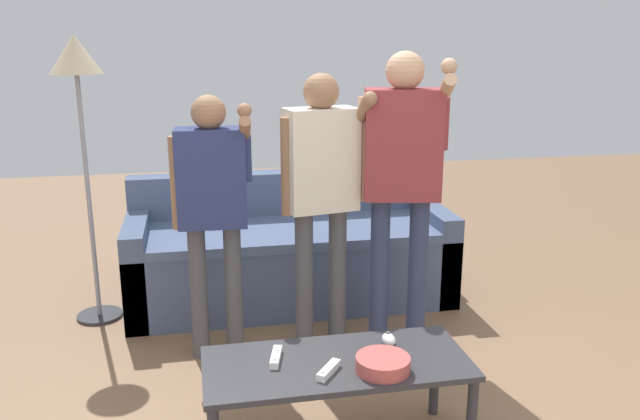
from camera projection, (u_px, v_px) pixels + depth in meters
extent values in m
cube|color=#475675|center=(290.00, 266.00, 4.37)|extent=(2.10, 0.83, 0.46)
cube|color=#4D5D7E|center=(291.00, 232.00, 4.24)|extent=(1.82, 0.71, 0.06)
cube|color=#475675|center=(282.00, 196.00, 4.57)|extent=(2.10, 0.18, 0.35)
cube|color=#475675|center=(139.00, 265.00, 4.17)|extent=(0.14, 0.83, 0.61)
cube|color=#475675|center=(429.00, 246.00, 4.54)|extent=(0.14, 0.83, 0.61)
cube|color=#2D2D33|center=(337.00, 364.00, 2.68)|extent=(1.10, 0.48, 0.03)
cylinder|color=#2D2D33|center=(211.00, 397.00, 2.84)|extent=(0.04, 0.04, 0.41)
cylinder|color=#2D2D33|center=(435.00, 374.00, 3.03)|extent=(0.04, 0.04, 0.41)
cylinder|color=#B24C47|center=(383.00, 364.00, 2.59)|extent=(0.22, 0.22, 0.06)
ellipsoid|color=white|center=(389.00, 339.00, 2.81)|extent=(0.06, 0.09, 0.05)
cylinder|color=#4C4C51|center=(388.00, 333.00, 2.82)|extent=(0.02, 0.02, 0.01)
cylinder|color=#2D2D33|center=(100.00, 315.00, 4.13)|extent=(0.28, 0.28, 0.02)
cylinder|color=gray|center=(89.00, 200.00, 3.93)|extent=(0.03, 0.03, 1.49)
cone|color=#C1AD89|center=(75.00, 54.00, 3.70)|extent=(0.30, 0.30, 0.22)
cylinder|color=#47474C|center=(199.00, 293.00, 3.53)|extent=(0.09, 0.09, 0.75)
cylinder|color=#47474C|center=(234.00, 291.00, 3.56)|extent=(0.09, 0.09, 0.75)
cube|color=navy|center=(211.00, 178.00, 3.38)|extent=(0.37, 0.21, 0.52)
sphere|color=#936B4C|center=(208.00, 112.00, 3.29)|extent=(0.18, 0.18, 0.18)
cylinder|color=#936B4C|center=(177.00, 183.00, 3.36)|extent=(0.07, 0.07, 0.49)
cylinder|color=navy|center=(245.00, 158.00, 3.38)|extent=(0.07, 0.07, 0.24)
cylinder|color=#936B4C|center=(245.00, 130.00, 3.28)|extent=(0.07, 0.24, 0.17)
sphere|color=#936B4C|center=(244.00, 110.00, 3.20)|extent=(0.07, 0.07, 0.07)
cylinder|color=#47474C|center=(304.00, 281.00, 3.63)|extent=(0.10, 0.10, 0.80)
cylinder|color=#47474C|center=(337.00, 276.00, 3.71)|extent=(0.10, 0.10, 0.80)
cube|color=beige|center=(321.00, 160.00, 3.49)|extent=(0.41, 0.27, 0.55)
sphere|color=#936B4C|center=(321.00, 91.00, 3.40)|extent=(0.19, 0.19, 0.19)
cylinder|color=#936B4C|center=(287.00, 167.00, 3.43)|extent=(0.07, 0.07, 0.52)
cylinder|color=beige|center=(354.00, 138.00, 3.53)|extent=(0.07, 0.07, 0.26)
cylinder|color=#936B4C|center=(362.00, 114.00, 3.41)|extent=(0.10, 0.23, 0.24)
sphere|color=#936B4C|center=(370.00, 99.00, 3.30)|extent=(0.08, 0.08, 0.08)
cylinder|color=#2D3856|center=(379.00, 272.00, 3.69)|extent=(0.11, 0.11, 0.86)
cylinder|color=#2D3856|center=(417.00, 272.00, 3.68)|extent=(0.11, 0.11, 0.86)
cube|color=brown|center=(403.00, 145.00, 3.50)|extent=(0.45, 0.30, 0.59)
sphere|color=tan|center=(405.00, 71.00, 3.39)|extent=(0.20, 0.20, 0.20)
cylinder|color=tan|center=(364.00, 149.00, 3.51)|extent=(0.08, 0.08, 0.56)
cylinder|color=brown|center=(442.00, 124.00, 3.46)|extent=(0.08, 0.08, 0.28)
cylinder|color=tan|center=(446.00, 90.00, 3.35)|extent=(0.12, 0.29, 0.19)
sphere|color=tan|center=(449.00, 66.00, 3.26)|extent=(0.08, 0.08, 0.08)
cube|color=white|center=(329.00, 370.00, 2.57)|extent=(0.12, 0.14, 0.03)
cylinder|color=silver|center=(332.00, 363.00, 2.59)|extent=(0.01, 0.01, 0.00)
cube|color=silver|center=(324.00, 372.00, 2.53)|extent=(0.02, 0.02, 0.00)
cube|color=white|center=(276.00, 357.00, 2.68)|extent=(0.07, 0.16, 0.03)
cylinder|color=silver|center=(277.00, 350.00, 2.70)|extent=(0.01, 0.01, 0.00)
cube|color=silver|center=(275.00, 359.00, 2.63)|extent=(0.02, 0.02, 0.00)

